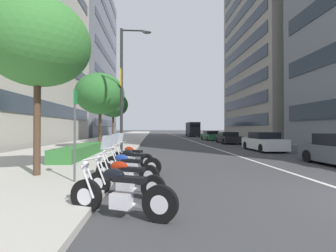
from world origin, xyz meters
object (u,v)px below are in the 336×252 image
object	(u,v)px
delivery_van_ahead	(193,129)
car_far_down_avenue	(264,142)
street_tree_mid_sidewalk	(38,43)
street_tree_far_plaza	(113,105)
motorcycle_nearest_camera	(120,195)
motorcycle_mid_row	(131,157)
car_mid_block_traffic	(210,136)
street_lamp_with_banners	(126,78)
street_tree_near_plaza_corner	(100,94)
parking_sign_by_curb	(75,126)
motorcycle_by_sign_pole	(124,181)
motorcycle_under_tarp	(131,162)
car_lead_in_lane	(228,138)
motorcycle_second_in_row	(125,169)

from	to	relation	value
delivery_van_ahead	car_far_down_avenue	bearing A→B (deg)	-179.24
street_tree_mid_sidewalk	street_tree_far_plaza	distance (m)	17.30
motorcycle_nearest_camera	motorcycle_mid_row	world-z (taller)	motorcycle_mid_row
motorcycle_nearest_camera	car_mid_block_traffic	distance (m)	29.84
delivery_van_ahead	street_lamp_with_banners	size ratio (longest dim) A/B	0.74
street_tree_near_plaza_corner	motorcycle_mid_row	bearing A→B (deg)	-159.45
car_mid_block_traffic	parking_sign_by_curb	xyz separation A→B (m)	(-26.05, 10.50, 1.13)
motorcycle_by_sign_pole	delivery_van_ahead	size ratio (longest dim) A/B	0.33
motorcycle_mid_row	car_far_down_avenue	world-z (taller)	motorcycle_mid_row
motorcycle_mid_row	street_tree_mid_sidewalk	xyz separation A→B (m)	(-2.15, 2.90, 4.09)
motorcycle_under_tarp	street_tree_mid_sidewalk	bearing A→B (deg)	34.49
car_mid_block_traffic	street_tree_far_plaza	world-z (taller)	street_tree_far_plaza
motorcycle_nearest_camera	motorcycle_under_tarp	distance (m)	4.16
car_lead_in_lane	street_lamp_with_banners	size ratio (longest dim) A/B	0.58
motorcycle_second_in_row	street_tree_near_plaza_corner	bearing A→B (deg)	-47.88
motorcycle_nearest_camera	delivery_van_ahead	size ratio (longest dim) A/B	0.36
delivery_van_ahead	parking_sign_by_curb	bearing A→B (deg)	166.02
motorcycle_mid_row	street_tree_near_plaza_corner	bearing A→B (deg)	-34.49
street_tree_near_plaza_corner	street_tree_far_plaza	xyz separation A→B (m)	(6.52, 0.06, -0.20)
motorcycle_mid_row	delivery_van_ahead	size ratio (longest dim) A/B	0.32
parking_sign_by_curb	delivery_van_ahead	bearing A→B (deg)	-14.45
motorcycle_nearest_camera	motorcycle_mid_row	size ratio (longest dim) A/B	1.13
motorcycle_under_tarp	street_tree_mid_sidewalk	distance (m)	5.13
motorcycle_nearest_camera	street_lamp_with_banners	world-z (taller)	street_lamp_with_banners
motorcycle_by_sign_pole	car_far_down_avenue	distance (m)	14.45
delivery_van_ahead	street_tree_mid_sidewalk	distance (m)	41.30
delivery_van_ahead	street_lamp_with_banners	bearing A→B (deg)	163.28
car_lead_in_lane	parking_sign_by_curb	bearing A→B (deg)	153.24
motorcycle_mid_row	motorcycle_under_tarp	bearing A→B (deg)	129.70
delivery_van_ahead	street_tree_mid_sidewalk	size ratio (longest dim) A/B	1.02
motorcycle_by_sign_pole	motorcycle_under_tarp	bearing A→B (deg)	-66.43
motorcycle_by_sign_pole	street_lamp_with_banners	size ratio (longest dim) A/B	0.25
motorcycle_mid_row	delivery_van_ahead	xyz separation A→B (m)	(37.26, -9.09, 1.09)
car_lead_in_lane	street_lamp_with_banners	distance (m)	15.23
motorcycle_second_in_row	street_lamp_with_banners	world-z (taller)	street_lamp_with_banners
motorcycle_by_sign_pole	car_far_down_avenue	world-z (taller)	car_far_down_avenue
car_far_down_avenue	street_tree_mid_sidewalk	distance (m)	15.65
motorcycle_mid_row	street_tree_far_plaza	bearing A→B (deg)	-42.76
motorcycle_under_tarp	street_tree_mid_sidewalk	xyz separation A→B (m)	(-0.66, 3.03, 4.09)
motorcycle_nearest_camera	car_lead_in_lane	world-z (taller)	car_lead_in_lane
motorcycle_mid_row	street_tree_near_plaza_corner	xyz separation A→B (m)	(8.62, 3.23, 3.97)
street_tree_near_plaza_corner	street_tree_far_plaza	size ratio (longest dim) A/B	1.09
car_lead_in_lane	street_tree_mid_sidewalk	world-z (taller)	street_tree_mid_sidewalk
street_tree_far_plaza	street_tree_near_plaza_corner	bearing A→B (deg)	-179.45
motorcycle_by_sign_pole	street_tree_mid_sidewalk	world-z (taller)	street_tree_mid_sidewalk
motorcycle_under_tarp	parking_sign_by_curb	world-z (taller)	parking_sign_by_curb
motorcycle_second_in_row	street_tree_far_plaza	world-z (taller)	street_tree_far_plaza
parking_sign_by_curb	street_tree_far_plaza	world-z (taller)	street_tree_far_plaza
motorcycle_nearest_camera	street_tree_mid_sidewalk	bearing A→B (deg)	-25.82
motorcycle_under_tarp	street_lamp_with_banners	world-z (taller)	street_lamp_with_banners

